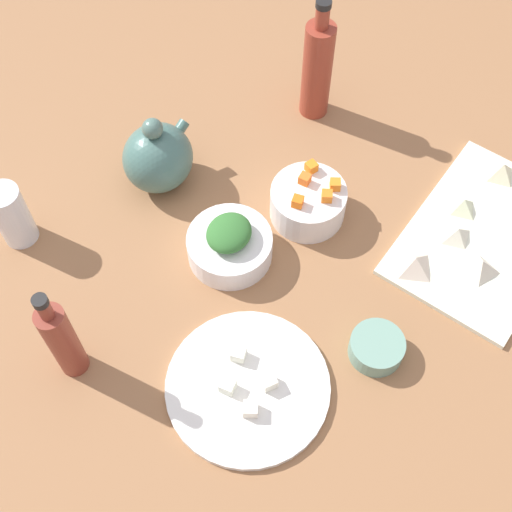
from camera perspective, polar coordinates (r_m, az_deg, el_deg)
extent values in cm
cube|color=#956741|center=(120.51, 0.00, -1.61)|extent=(190.00, 190.00, 3.00)
cube|color=silver|center=(128.83, 18.18, 1.57)|extent=(36.05, 24.78, 1.00)
cylinder|color=white|center=(109.58, -0.68, -10.66)|extent=(25.64, 25.64, 1.20)
cylinder|color=white|center=(119.05, -2.03, 0.92)|extent=(14.61, 14.61, 5.10)
cylinder|color=white|center=(123.52, 4.19, 4.44)|extent=(13.38, 13.38, 6.47)
cylinder|color=gray|center=(112.33, 9.84, -7.40)|extent=(8.72, 8.72, 3.70)
ellipsoid|color=#446B62|center=(126.63, -8.03, 7.96)|extent=(13.04, 12.22, 12.49)
sphere|color=#4C6D63|center=(120.84, -8.48, 10.28)|extent=(3.65, 3.65, 3.65)
cylinder|color=#446B62|center=(127.88, -6.47, 9.97)|extent=(5.38, 2.00, 3.93)
cylinder|color=#953727|center=(134.99, 5.02, 14.86)|extent=(5.60, 5.60, 20.40)
cylinder|color=#953727|center=(126.80, 5.46, 18.90)|extent=(2.52, 2.52, 4.34)
cylinder|color=black|center=(125.06, 5.57, 19.87)|extent=(2.80, 2.80, 1.20)
cylinder|color=brown|center=(107.65, -15.54, -6.76)|extent=(4.42, 4.42, 17.11)
cylinder|color=brown|center=(98.69, -16.92, -4.23)|extent=(1.99, 1.99, 3.61)
cylinder|color=black|center=(96.65, -17.27, -3.57)|extent=(2.21, 2.21, 1.20)
cylinder|color=white|center=(124.93, -19.38, 3.17)|extent=(5.96, 5.96, 12.50)
cube|color=orange|center=(118.22, 3.60, 4.37)|extent=(2.28, 2.28, 1.80)
cube|color=orange|center=(123.05, 4.56, 7.29)|extent=(2.26, 2.26, 1.80)
cube|color=orange|center=(119.43, 5.83, 4.91)|extent=(2.49, 2.49, 1.80)
cube|color=orange|center=(121.05, 6.51, 5.83)|extent=(2.51, 2.51, 1.80)
cube|color=orange|center=(121.32, 4.02, 6.32)|extent=(2.04, 2.04, 1.80)
ellipsoid|color=#336E2F|center=(115.47, -2.09, 2.05)|extent=(9.08, 8.31, 3.43)
cube|color=white|center=(108.06, 1.05, -10.27)|extent=(2.97, 2.97, 2.20)
cube|color=white|center=(107.89, -2.33, -10.58)|extent=(2.65, 2.65, 2.20)
cube|color=white|center=(109.83, -1.44, -8.02)|extent=(2.87, 2.87, 2.20)
cube|color=white|center=(106.57, -0.46, -12.42)|extent=(3.07, 3.07, 2.20)
pyramid|color=beige|center=(129.41, 16.60, 4.10)|extent=(5.24, 5.65, 2.66)
pyramid|color=beige|center=(136.07, 19.50, 6.67)|extent=(5.92, 6.06, 3.19)
pyramid|color=beige|center=(120.21, 12.87, -0.52)|extent=(6.45, 6.74, 2.99)
pyramid|color=beige|center=(125.53, 16.14, 1.81)|extent=(5.73, 5.62, 2.56)
pyramid|color=beige|center=(122.82, 17.93, -0.77)|extent=(6.63, 6.82, 3.00)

